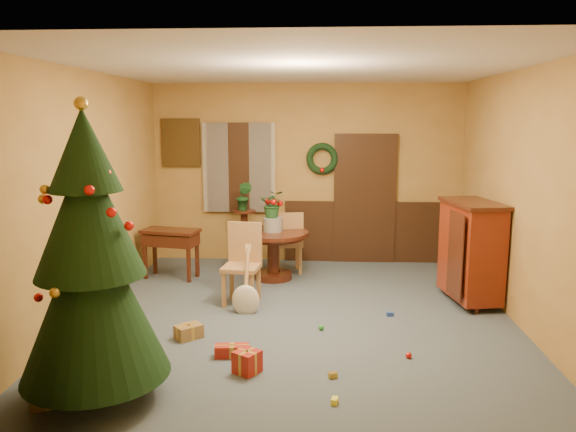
# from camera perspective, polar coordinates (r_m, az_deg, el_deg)

# --- Properties ---
(room_envelope) EXTENTS (5.50, 5.50, 5.50)m
(room_envelope) POSITION_cam_1_polar(r_m,az_deg,el_deg) (9.18, 3.17, 2.21)
(room_envelope) COLOR #3A4A55
(room_envelope) RESTS_ON ground
(dining_table) EXTENTS (1.04, 1.04, 0.71)m
(dining_table) POSITION_cam_1_polar(r_m,az_deg,el_deg) (8.23, -1.53, -3.04)
(dining_table) COLOR black
(dining_table) RESTS_ON floor
(urn) EXTENTS (0.28, 0.28, 0.21)m
(urn) POSITION_cam_1_polar(r_m,az_deg,el_deg) (8.17, -1.54, -0.87)
(urn) COLOR slate
(urn) RESTS_ON dining_table
(centerpiece_plant) EXTENTS (0.36, 0.31, 0.40)m
(centerpiece_plant) POSITION_cam_1_polar(r_m,az_deg,el_deg) (8.12, -1.55, 1.25)
(centerpiece_plant) COLOR #1E4C23
(centerpiece_plant) RESTS_ON urn
(chair_near) EXTENTS (0.50, 0.50, 1.03)m
(chair_near) POSITION_cam_1_polar(r_m,az_deg,el_deg) (7.21, -4.61, -4.51)
(chair_near) COLOR olive
(chair_near) RESTS_ON floor
(chair_far) EXTENTS (0.49, 0.49, 0.96)m
(chair_far) POSITION_cam_1_polar(r_m,az_deg,el_deg) (8.52, 0.05, -2.49)
(chair_far) COLOR olive
(chair_far) RESTS_ON floor
(guitar) EXTENTS (0.42, 0.56, 0.78)m
(guitar) POSITION_cam_1_polar(r_m,az_deg,el_deg) (6.83, -4.34, -6.65)
(guitar) COLOR beige
(guitar) RESTS_ON floor
(plant_stand) EXTENTS (0.36, 0.36, 0.92)m
(plant_stand) POSITION_cam_1_polar(r_m,az_deg,el_deg) (8.88, -4.45, -1.62)
(plant_stand) COLOR black
(plant_stand) RESTS_ON floor
(stand_plant) EXTENTS (0.28, 0.24, 0.45)m
(stand_plant) POSITION_cam_1_polar(r_m,az_deg,el_deg) (8.79, -4.50, 2.04)
(stand_plant) COLOR #19471E
(stand_plant) RESTS_ON plant_stand
(christmas_tree) EXTENTS (1.22, 1.22, 2.51)m
(christmas_tree) POSITION_cam_1_polar(r_m,az_deg,el_deg) (4.84, -19.40, -4.44)
(christmas_tree) COLOR #382111
(christmas_tree) RESTS_ON floor
(writing_desk) EXTENTS (0.89, 0.57, 0.73)m
(writing_desk) POSITION_cam_1_polar(r_m,az_deg,el_deg) (8.45, -11.83, -2.55)
(writing_desk) COLOR black
(writing_desk) RESTS_ON floor
(sideboard) EXTENTS (0.71, 1.10, 1.31)m
(sideboard) POSITION_cam_1_polar(r_m,az_deg,el_deg) (7.51, 18.11, -3.20)
(sideboard) COLOR #58190A
(sideboard) RESTS_ON floor
(gift_a) EXTENTS (0.34, 0.31, 0.15)m
(gift_a) POSITION_cam_1_polar(r_m,az_deg,el_deg) (5.26, -23.21, -16.49)
(gift_a) COLOR brown
(gift_a) RESTS_ON floor
(gift_b) EXTENTS (0.29, 0.29, 0.21)m
(gift_b) POSITION_cam_1_polar(r_m,az_deg,el_deg) (5.41, -4.17, -14.55)
(gift_b) COLOR #A42115
(gift_b) RESTS_ON floor
(gift_c) EXTENTS (0.33, 0.32, 0.15)m
(gift_c) POSITION_cam_1_polar(r_m,az_deg,el_deg) (6.26, -10.05, -11.49)
(gift_c) COLOR brown
(gift_c) RESTS_ON floor
(gift_d) EXTENTS (0.35, 0.18, 0.12)m
(gift_d) POSITION_cam_1_polar(r_m,az_deg,el_deg) (5.77, -5.71, -13.46)
(gift_d) COLOR #A42115
(gift_d) RESTS_ON floor
(toy_a) EXTENTS (0.09, 0.07, 0.05)m
(toy_a) POSITION_cam_1_polar(r_m,az_deg,el_deg) (6.93, 10.33, -9.79)
(toy_a) COLOR #233E97
(toy_a) RESTS_ON floor
(toy_b) EXTENTS (0.06, 0.06, 0.06)m
(toy_b) POSITION_cam_1_polar(r_m,az_deg,el_deg) (6.41, 3.40, -11.25)
(toy_b) COLOR #268C2B
(toy_b) RESTS_ON floor
(toy_c) EXTENTS (0.07, 0.09, 0.05)m
(toy_c) POSITION_cam_1_polar(r_m,az_deg,el_deg) (4.92, 4.77, -18.20)
(toy_c) COLOR yellow
(toy_c) RESTS_ON floor
(toy_d) EXTENTS (0.06, 0.06, 0.06)m
(toy_d) POSITION_cam_1_polar(r_m,az_deg,el_deg) (5.83, 12.16, -13.67)
(toy_d) COLOR red
(toy_d) RESTS_ON floor
(toy_e) EXTENTS (0.09, 0.07, 0.05)m
(toy_e) POSITION_cam_1_polar(r_m,az_deg,el_deg) (5.34, 4.58, -15.83)
(toy_e) COLOR gold
(toy_e) RESTS_ON floor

